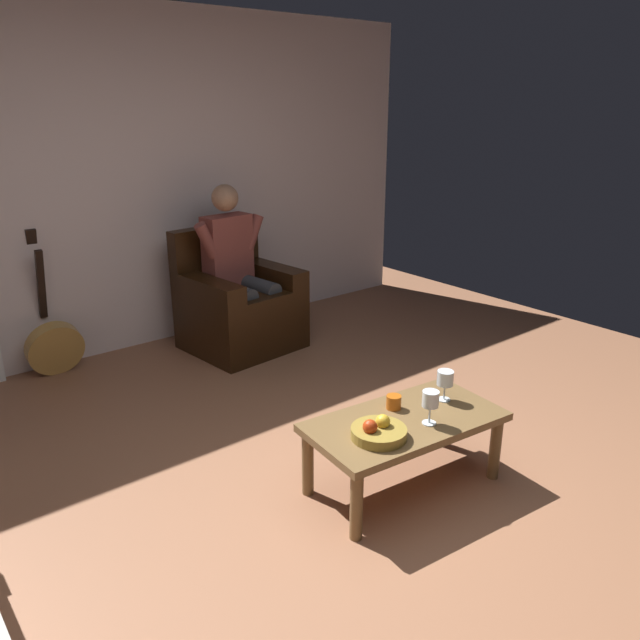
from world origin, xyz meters
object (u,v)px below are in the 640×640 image
armchair (238,307)px  candle_jar (394,402)px  person_seated (237,264)px  wine_glass_near (430,401)px  coffee_table (405,429)px  wine_glass_far (445,380)px  fruit_bowl (378,431)px  guitar (54,344)px

armchair → candle_jar: bearing=74.8°
person_seated → candle_jar: 2.11m
person_seated → wine_glass_near: (0.33, 2.29, -0.17)m
coffee_table → wine_glass_far: 0.35m
armchair → wine_glass_near: bearing=76.3°
armchair → fruit_bowl: 2.33m
armchair → wine_glass_far: size_ratio=5.66×
coffee_table → guitar: bearing=-69.8°
guitar → coffee_table: bearing=110.2°
coffee_table → wine_glass_far: bearing=-177.3°
guitar → candle_jar: guitar is taller
wine_glass_far → wine_glass_near: bearing=25.8°
candle_jar → guitar: bearing=-68.3°
armchair → coffee_table: (0.39, 2.20, -0.00)m
person_seated → wine_glass_near: bearing=76.2°
wine_glass_far → coffee_table: bearing=2.7°
person_seated → fruit_bowl: 2.33m
armchair → guitar: 1.38m
wine_glass_near → fruit_bowl: wine_glass_near is taller
coffee_table → armchair: bearing=-100.0°
coffee_table → fruit_bowl: 0.26m
person_seated → fruit_bowl: size_ratio=4.84×
guitar → wine_glass_far: bearing=116.1°
person_seated → guitar: person_seated is taller
fruit_bowl → person_seated: bearing=-105.6°
armchair → person_seated: bearing=90.0°
armchair → wine_glass_near: 2.33m
fruit_bowl → candle_jar: size_ratio=3.43×
coffee_table → person_seated: bearing=-100.1°
person_seated → wine_glass_near: size_ratio=7.36×
coffee_table → wine_glass_near: (-0.05, 0.11, 0.18)m
armchair → guitar: guitar is taller
person_seated → guitar: bearing=-21.4°
fruit_bowl → wine_glass_far: bearing=-173.3°
fruit_bowl → guitar: bearing=-74.9°
coffee_table → wine_glass_far: wine_glass_far is taller
coffee_table → guitar: size_ratio=1.00×
guitar → wine_glass_near: guitar is taller
guitar → fruit_bowl: size_ratio=3.94×
armchair → guitar: size_ratio=0.90×
guitar → wine_glass_near: bearing=110.4°
armchair → wine_glass_near: armchair is taller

